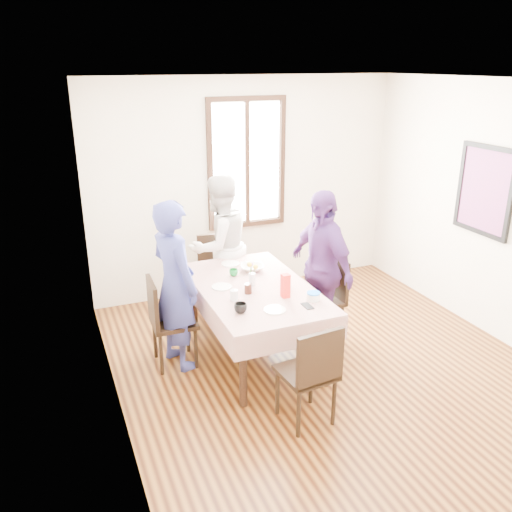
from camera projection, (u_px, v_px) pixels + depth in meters
name	position (u px, v px, depth m)	size (l,w,h in m)	color
ground	(330.00, 368.00, 5.24)	(4.50, 4.50, 0.00)	black
back_wall	(246.00, 187.00, 6.73)	(4.00, 4.00, 0.00)	beige
right_wall	(506.00, 215.00, 5.48)	(4.50, 4.50, 0.00)	beige
window_frame	(247.00, 164.00, 6.61)	(1.02, 0.06, 1.62)	black
window_pane	(246.00, 163.00, 6.62)	(0.90, 0.02, 1.50)	white
art_poster	(485.00, 190.00, 5.67)	(0.04, 0.76, 0.96)	red
dining_table	(254.00, 322.00, 5.36)	(0.94, 1.65, 0.75)	black
tablecloth	(254.00, 287.00, 5.23)	(1.06, 1.77, 0.01)	#540400
chair_left	(174.00, 322.00, 5.19)	(0.42, 0.42, 0.91)	black
chair_right	(321.00, 300.00, 5.66)	(0.42, 0.42, 0.91)	black
chair_far	(218.00, 275.00, 6.32)	(0.42, 0.42, 0.91)	black
chair_near	(306.00, 372.00, 4.35)	(0.42, 0.42, 0.91)	black
person_left	(174.00, 285.00, 5.07)	(0.61, 0.40, 1.68)	navy
person_far	(218.00, 246.00, 6.17)	(0.81, 0.63, 1.67)	beige
person_right	(320.00, 268.00, 5.52)	(0.97, 0.40, 1.66)	#4D2867
mug_black	(241.00, 308.00, 4.67)	(0.11, 0.11, 0.09)	black
mug_flag	(286.00, 280.00, 5.26)	(0.10, 0.10, 0.10)	red
mug_green	(234.00, 273.00, 5.48)	(0.09, 0.09, 0.07)	#0C7226
serving_bowl	(252.00, 268.00, 5.62)	(0.24, 0.24, 0.06)	white
juice_carton	(285.00, 286.00, 4.96)	(0.07, 0.07, 0.23)	red
butter_tub	(313.00, 297.00, 4.93)	(0.13, 0.13, 0.06)	white
jam_jar	(248.00, 289.00, 5.06)	(0.07, 0.07, 0.10)	black
drinking_glass	(234.00, 295.00, 4.92)	(0.07, 0.07, 0.10)	silver
smartphone	(307.00, 306.00, 4.81)	(0.07, 0.15, 0.01)	black
flower_vase	(252.00, 279.00, 5.24)	(0.06, 0.06, 0.13)	silver
plate_left	(222.00, 287.00, 5.21)	(0.20, 0.20, 0.01)	white
plate_far	(231.00, 264.00, 5.80)	(0.20, 0.20, 0.01)	white
plate_near	(275.00, 310.00, 4.73)	(0.20, 0.20, 0.01)	white
butter_lid	(314.00, 293.00, 4.92)	(0.12, 0.12, 0.01)	blue
flower_bunch	(252.00, 268.00, 5.20)	(0.09, 0.09, 0.10)	yellow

